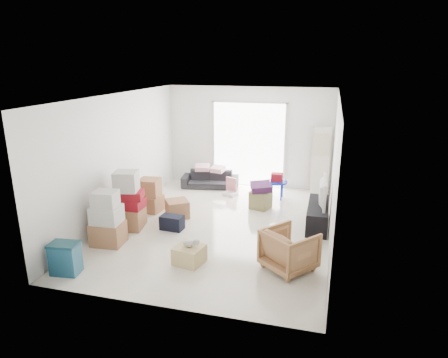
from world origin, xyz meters
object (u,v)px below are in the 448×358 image
ac_tower (321,162)px  ottoman (261,200)px  tv_console (318,215)px  kids_table (277,181)px  television (319,202)px  armchair (289,248)px  sofa (210,177)px  wood_crate (189,255)px  storage_bins (65,258)px

ac_tower → ottoman: size_ratio=4.17×
tv_console → kids_table: (-1.07, 1.49, 0.23)m
ottoman → television: bearing=-27.6°
television → ac_tower: bearing=-0.7°
tv_console → armchair: bearing=-101.0°
tv_console → sofa: size_ratio=0.92×
sofa → wood_crate: sofa is taller
sofa → wood_crate: bearing=-86.5°
storage_bins → ottoman: bearing=55.9°
ac_tower → kids_table: bearing=-149.5°
ac_tower → sofa: ac_tower is taller
ac_tower → ottoman: 2.01m
armchair → ac_tower: bearing=-55.4°
tv_console → sofa: sofa is taller
tv_console → storage_bins: 4.97m
armchair → ottoman: bearing=-31.3°
wood_crate → ac_tower: bearing=65.1°
ac_tower → television: 2.12m
television → tv_console: bearing=-0.0°
ac_tower → sofa: (-2.91, -0.15, -0.58)m
wood_crate → kids_table: bearing=75.1°
storage_bins → kids_table: (2.83, 4.58, 0.20)m
television → storage_bins: size_ratio=1.82×
tv_console → kids_table: 1.85m
television → sofa: 3.55m
wood_crate → armchair: bearing=7.9°
ottoman → wood_crate: (-0.73, -2.94, -0.06)m
ac_tower → armchair: size_ratio=2.26×
sofa → armchair: armchair is taller
sofa → ottoman: sofa is taller
sofa → storage_bins: size_ratio=2.85×
kids_table → ottoman: bearing=-108.6°
television → storage_bins: (-3.90, -3.09, -0.26)m
ac_tower → ottoman: ac_tower is taller
sofa → wood_crate: 4.28m
kids_table → storage_bins: bearing=-121.7°
tv_console → wood_crate: tv_console is taller
tv_console → armchair: 2.05m
tv_console → armchair: (-0.39, -2.01, 0.15)m
ac_tower → sofa: size_ratio=1.14×
ac_tower → sofa: 2.97m
ac_tower → wood_crate: (-2.02, -4.33, -0.72)m
ac_tower → sofa: bearing=-177.0°
ac_tower → wood_crate: size_ratio=3.81×
sofa → storage_bins: (-0.94, -5.03, -0.03)m
sofa → wood_crate: size_ratio=3.33×
television → wood_crate: (-2.07, -2.24, -0.38)m
armchair → wood_crate: 1.71m
ottoman → armchair: bearing=-70.7°
tv_console → ottoman: size_ratio=3.34×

